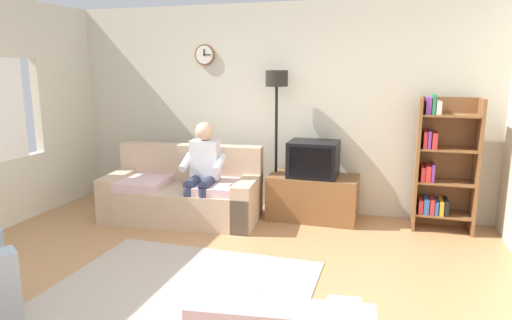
# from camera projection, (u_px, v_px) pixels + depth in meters

# --- Properties ---
(ground_plane) EXTENTS (12.00, 12.00, 0.00)m
(ground_plane) POSITION_uv_depth(u_px,v_px,m) (192.00, 294.00, 3.89)
(ground_plane) COLOR #B27F51
(back_wall_assembly) EXTENTS (6.20, 0.17, 2.70)m
(back_wall_assembly) POSITION_uv_depth(u_px,v_px,m) (273.00, 108.00, 6.11)
(back_wall_assembly) COLOR beige
(back_wall_assembly) RESTS_ON ground_plane
(couch) EXTENTS (1.97, 1.05, 0.90)m
(couch) POSITION_uv_depth(u_px,v_px,m) (183.00, 194.00, 5.76)
(couch) COLOR tan
(couch) RESTS_ON ground_plane
(tv_stand) EXTENTS (1.10, 0.56, 0.56)m
(tv_stand) POSITION_uv_depth(u_px,v_px,m) (313.00, 197.00, 5.76)
(tv_stand) COLOR brown
(tv_stand) RESTS_ON ground_plane
(tv) EXTENTS (0.60, 0.49, 0.44)m
(tv) POSITION_uv_depth(u_px,v_px,m) (313.00, 159.00, 5.64)
(tv) COLOR black
(tv) RESTS_ON tv_stand
(bookshelf) EXTENTS (0.68, 0.36, 1.59)m
(bookshelf) POSITION_uv_depth(u_px,v_px,m) (441.00, 165.00, 5.30)
(bookshelf) COLOR brown
(bookshelf) RESTS_ON ground_plane
(floor_lamp) EXTENTS (0.28, 0.28, 1.85)m
(floor_lamp) POSITION_uv_depth(u_px,v_px,m) (277.00, 102.00, 5.76)
(floor_lamp) COLOR black
(floor_lamp) RESTS_ON ground_plane
(area_rug) EXTENTS (2.20, 1.70, 0.01)m
(area_rug) POSITION_uv_depth(u_px,v_px,m) (184.00, 287.00, 4.00)
(area_rug) COLOR #AD9E8E
(area_rug) RESTS_ON ground_plane
(person_on_couch) EXTENTS (0.54, 0.56, 1.24)m
(person_on_couch) POSITION_uv_depth(u_px,v_px,m) (203.00, 168.00, 5.49)
(person_on_couch) COLOR silver
(person_on_couch) RESTS_ON ground_plane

